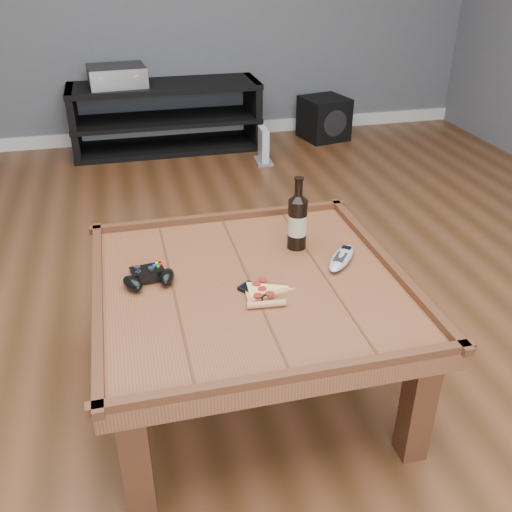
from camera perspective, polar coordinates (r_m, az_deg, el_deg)
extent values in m
plane|color=#442813|center=(2.14, -0.54, -12.85)|extent=(6.00, 6.00, 0.00)
cube|color=silver|center=(4.76, -9.08, 12.00)|extent=(5.00, 0.02, 0.10)
cube|color=brown|center=(1.89, -0.60, -3.35)|extent=(1.00, 1.00, 0.06)
cube|color=#402211|center=(1.68, -11.92, -19.33)|extent=(0.08, 0.08, 0.39)
cube|color=#402211|center=(1.85, 15.82, -14.31)|extent=(0.08, 0.08, 0.39)
cube|color=#402211|center=(2.33, -13.14, -3.84)|extent=(0.08, 0.08, 0.39)
cube|color=#402211|center=(2.45, 6.74, -1.35)|extent=(0.08, 0.08, 0.39)
cube|color=#402211|center=(2.28, -3.41, 3.96)|extent=(1.03, 0.03, 0.03)
cube|color=#402211|center=(1.49, 3.80, -11.81)|extent=(1.03, 0.03, 0.03)
cube|color=#402211|center=(2.01, 12.95, -0.47)|extent=(0.03, 1.03, 0.03)
cube|color=#402211|center=(1.83, -15.57, -4.07)|extent=(0.03, 1.03, 0.03)
cube|color=black|center=(4.42, -9.19, 16.44)|extent=(1.40, 0.45, 0.04)
cube|color=black|center=(4.48, -8.94, 13.33)|extent=(1.40, 0.45, 0.03)
cube|color=black|center=(4.54, -8.73, 10.78)|extent=(1.40, 0.45, 0.04)
cube|color=black|center=(4.47, -17.72, 12.55)|extent=(0.05, 0.44, 0.50)
cube|color=black|center=(4.57, -0.34, 14.27)|extent=(0.05, 0.44, 0.50)
cylinder|color=black|center=(2.04, 4.15, 3.18)|extent=(0.07, 0.07, 0.18)
cone|color=black|center=(1.99, 4.26, 5.97)|extent=(0.07, 0.07, 0.03)
cylinder|color=black|center=(1.98, 4.29, 6.83)|extent=(0.03, 0.03, 0.06)
cylinder|color=black|center=(1.97, 4.33, 7.74)|extent=(0.03, 0.03, 0.01)
cylinder|color=beige|center=(2.04, 4.15, 3.18)|extent=(0.07, 0.07, 0.08)
cube|color=black|center=(1.90, -10.81, -1.73)|extent=(0.11, 0.08, 0.04)
ellipsoid|color=black|center=(1.86, -12.24, -2.69)|extent=(0.09, 0.10, 0.04)
ellipsoid|color=black|center=(1.88, -8.90, -2.07)|extent=(0.07, 0.10, 0.04)
cylinder|color=black|center=(1.89, -11.78, -1.15)|extent=(0.02, 0.02, 0.01)
cylinder|color=black|center=(1.88, -10.44, -1.26)|extent=(0.02, 0.02, 0.01)
cylinder|color=yellow|center=(1.91, -9.90, -0.75)|extent=(0.01, 0.01, 0.01)
cylinder|color=red|center=(1.90, -9.54, -0.83)|extent=(0.01, 0.01, 0.01)
cylinder|color=#0C33CC|center=(1.90, -10.14, -0.94)|extent=(0.01, 0.01, 0.01)
cylinder|color=#0C9919|center=(1.89, -9.77, -1.03)|extent=(0.01, 0.01, 0.01)
cylinder|color=tan|center=(1.74, 1.05, -4.82)|extent=(0.12, 0.03, 0.02)
cylinder|color=maroon|center=(1.77, 0.18, -3.96)|extent=(0.03, 0.03, 0.00)
cylinder|color=maroon|center=(1.78, 1.41, -3.77)|extent=(0.03, 0.03, 0.00)
cylinder|color=maroon|center=(1.80, 0.63, -3.29)|extent=(0.03, 0.03, 0.00)
cylinder|color=maroon|center=(1.83, 0.05, -2.80)|extent=(0.03, 0.03, 0.00)
cylinder|color=maroon|center=(1.85, 0.69, -2.38)|extent=(0.03, 0.03, 0.00)
cube|color=black|center=(1.81, -0.11, -3.47)|extent=(0.10, 0.11, 0.01)
cube|color=black|center=(1.82, -0.72, -3.02)|extent=(0.06, 0.06, 0.00)
cube|color=black|center=(1.80, 0.50, -3.56)|extent=(0.06, 0.06, 0.00)
ellipsoid|color=#9A9FA7|center=(2.00, 8.55, -0.19)|extent=(0.18, 0.20, 0.03)
cube|color=black|center=(2.04, 9.04, 0.83)|extent=(0.04, 0.04, 0.00)
cube|color=black|center=(1.98, 8.43, -0.10)|extent=(0.07, 0.07, 0.00)
cube|color=black|center=(4.38, -13.74, 17.11)|extent=(0.42, 0.36, 0.14)
cube|color=silver|center=(4.23, -13.47, 16.70)|extent=(0.40, 0.04, 0.14)
cylinder|color=silver|center=(4.21, -15.14, 16.45)|extent=(0.05, 0.02, 0.05)
cylinder|color=silver|center=(4.23, -11.79, 16.90)|extent=(0.05, 0.02, 0.05)
cube|color=black|center=(4.74, 6.80, 13.53)|extent=(0.39, 0.39, 0.33)
cylinder|color=black|center=(4.61, 7.92, 13.00)|extent=(0.20, 0.05, 0.21)
cube|color=slate|center=(4.21, 0.74, 9.48)|extent=(0.12, 0.21, 0.02)
cube|color=silver|center=(4.17, 0.75, 11.10)|extent=(0.06, 0.18, 0.23)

